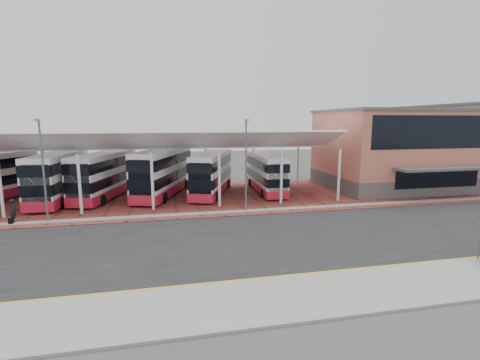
{
  "coord_description": "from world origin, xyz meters",
  "views": [
    {
      "loc": [
        -4.78,
        -22.71,
        7.91
      ],
      "look_at": [
        1.88,
        8.21,
        2.54
      ],
      "focal_mm": 26.0,
      "sensor_mm": 36.0,
      "label": 1
    }
  ],
  "objects_px": {
    "bus_3": "(164,172)",
    "pedestrian": "(13,211)",
    "terminal": "(402,149)",
    "bus_4": "(212,174)",
    "bus_5": "(266,173)",
    "bus_2": "(105,175)",
    "bus_1": "(60,177)"
  },
  "relations": [
    {
      "from": "bus_3",
      "to": "pedestrian",
      "type": "distance_m",
      "value": 14.2
    },
    {
      "from": "bus_3",
      "to": "terminal",
      "type": "bearing_deg",
      "value": 17.4
    },
    {
      "from": "bus_4",
      "to": "pedestrian",
      "type": "bearing_deg",
      "value": -135.47
    },
    {
      "from": "bus_5",
      "to": "bus_2",
      "type": "bearing_deg",
      "value": 179.66
    },
    {
      "from": "terminal",
      "to": "bus_2",
      "type": "xyz_separation_m",
      "value": [
        -33.99,
        1.15,
        -2.29
      ]
    },
    {
      "from": "bus_3",
      "to": "bus_5",
      "type": "xyz_separation_m",
      "value": [
        11.22,
        -0.56,
        -0.39
      ]
    },
    {
      "from": "bus_1",
      "to": "pedestrian",
      "type": "distance_m",
      "value": 8.0
    },
    {
      "from": "bus_1",
      "to": "bus_5",
      "type": "distance_m",
      "value": 21.36
    },
    {
      "from": "bus_2",
      "to": "pedestrian",
      "type": "distance_m",
      "value": 10.11
    },
    {
      "from": "bus_5",
      "to": "pedestrian",
      "type": "height_order",
      "value": "bus_5"
    },
    {
      "from": "bus_2",
      "to": "bus_3",
      "type": "height_order",
      "value": "bus_3"
    },
    {
      "from": "terminal",
      "to": "bus_3",
      "type": "bearing_deg",
      "value": 177.96
    },
    {
      "from": "bus_2",
      "to": "bus_5",
      "type": "height_order",
      "value": "bus_2"
    },
    {
      "from": "bus_2",
      "to": "bus_4",
      "type": "bearing_deg",
      "value": 12.17
    },
    {
      "from": "terminal",
      "to": "bus_4",
      "type": "relative_size",
      "value": 1.66
    },
    {
      "from": "bus_4",
      "to": "bus_1",
      "type": "bearing_deg",
      "value": -160.56
    },
    {
      "from": "terminal",
      "to": "bus_5",
      "type": "xyz_separation_m",
      "value": [
        -16.82,
        0.45,
        -2.54
      ]
    },
    {
      "from": "terminal",
      "to": "bus_5",
      "type": "relative_size",
      "value": 1.81
    },
    {
      "from": "terminal",
      "to": "pedestrian",
      "type": "xyz_separation_m",
      "value": [
        -39.54,
        -7.19,
        -3.65
      ]
    },
    {
      "from": "terminal",
      "to": "bus_2",
      "type": "relative_size",
      "value": 1.59
    },
    {
      "from": "bus_2",
      "to": "bus_3",
      "type": "relative_size",
      "value": 0.95
    },
    {
      "from": "terminal",
      "to": "bus_3",
      "type": "distance_m",
      "value": 28.14
    },
    {
      "from": "bus_5",
      "to": "bus_4",
      "type": "bearing_deg",
      "value": -178.46
    },
    {
      "from": "bus_1",
      "to": "bus_4",
      "type": "height_order",
      "value": "bus_1"
    },
    {
      "from": "pedestrian",
      "to": "bus_1",
      "type": "bearing_deg",
      "value": -33.95
    },
    {
      "from": "bus_3",
      "to": "bus_4",
      "type": "bearing_deg",
      "value": 13.81
    },
    {
      "from": "bus_2",
      "to": "bus_3",
      "type": "distance_m",
      "value": 5.96
    },
    {
      "from": "pedestrian",
      "to": "bus_3",
      "type": "bearing_deg",
      "value": -78.52
    },
    {
      "from": "bus_5",
      "to": "bus_3",
      "type": "bearing_deg",
      "value": 179.19
    },
    {
      "from": "terminal",
      "to": "pedestrian",
      "type": "relative_size",
      "value": 9.7
    },
    {
      "from": "pedestrian",
      "to": "bus_4",
      "type": "bearing_deg",
      "value": -89.14
    },
    {
      "from": "terminal",
      "to": "bus_2",
      "type": "distance_m",
      "value": 34.09
    }
  ]
}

